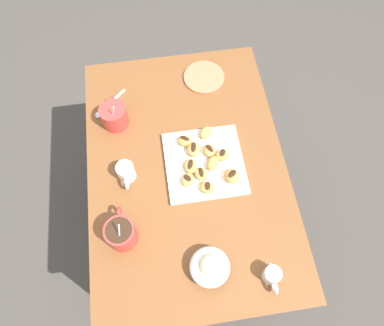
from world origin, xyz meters
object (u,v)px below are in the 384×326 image
(beignet_0, at_px, (206,133))
(beignet_1, at_px, (222,155))
(ice_cream_bowl, at_px, (210,267))
(beignet_6, at_px, (207,188))
(chocolate_sauce_pitcher, at_px, (272,275))
(beignet_4, at_px, (209,150))
(cream_pitcher_white, at_px, (126,172))
(pastry_plate_square, at_px, (204,162))
(beignet_3, at_px, (201,174))
(dining_table, at_px, (187,183))
(beignet_5, at_px, (232,176))
(beignet_8, at_px, (194,150))
(beignet_7, at_px, (190,166))
(beignet_10, at_px, (213,163))
(beignet_9, at_px, (188,180))
(coffee_mug_red_left, at_px, (121,233))
(beignet_2, at_px, (185,141))
(coffee_mug_red_right, at_px, (114,115))
(saucer_coral_left, at_px, (204,77))

(beignet_0, distance_m, beignet_1, 0.11)
(ice_cream_bowl, height_order, beignet_6, ice_cream_bowl)
(chocolate_sauce_pitcher, height_order, beignet_4, chocolate_sauce_pitcher)
(cream_pitcher_white, bearing_deg, chocolate_sauce_pitcher, -134.34)
(pastry_plate_square, distance_m, beignet_3, 0.06)
(dining_table, distance_m, beignet_1, 0.22)
(beignet_5, xyz_separation_m, beignet_8, (0.12, 0.11, -0.00))
(ice_cream_bowl, relative_size, beignet_7, 2.28)
(chocolate_sauce_pitcher, height_order, beignet_10, chocolate_sauce_pitcher)
(ice_cream_bowl, bearing_deg, chocolate_sauce_pitcher, -105.72)
(beignet_3, bearing_deg, beignet_9, 107.19)
(beignet_8, height_order, beignet_10, same)
(beignet_0, height_order, beignet_4, same)
(coffee_mug_red_left, relative_size, beignet_6, 2.80)
(beignet_1, bearing_deg, coffee_mug_red_left, 122.08)
(beignet_6, bearing_deg, dining_table, 29.01)
(beignet_0, height_order, beignet_7, beignet_0)
(beignet_2, bearing_deg, beignet_7, -177.04)
(pastry_plate_square, height_order, beignet_9, beignet_9)
(beignet_9, distance_m, beignet_10, 0.11)
(beignet_6, height_order, beignet_7, same)
(cream_pitcher_white, height_order, beignet_6, cream_pitcher_white)
(cream_pitcher_white, relative_size, beignet_8, 1.88)
(beignet_1, distance_m, beignet_9, 0.15)
(coffee_mug_red_right, xyz_separation_m, chocolate_sauce_pitcher, (-0.63, -0.44, -0.02))
(saucer_coral_left, bearing_deg, beignet_6, 171.94)
(beignet_10, bearing_deg, beignet_5, -136.86)
(chocolate_sauce_pitcher, xyz_separation_m, beignet_10, (0.39, 0.11, 0.00))
(ice_cream_bowl, relative_size, beignet_4, 2.54)
(beignet_9, bearing_deg, beignet_4, -42.69)
(ice_cream_bowl, distance_m, beignet_10, 0.35)
(ice_cream_bowl, xyz_separation_m, beignet_5, (0.28, -0.12, -0.00))
(beignet_6, relative_size, beignet_10, 0.94)
(beignet_2, xyz_separation_m, beignet_3, (-0.13, -0.04, -0.00))
(cream_pitcher_white, bearing_deg, beignet_2, -66.43)
(dining_table, xyz_separation_m, beignet_5, (-0.07, -0.14, 0.19))
(dining_table, height_order, beignet_9, beignet_9)
(beignet_5, bearing_deg, chocolate_sauce_pitcher, -170.21)
(chocolate_sauce_pitcher, xyz_separation_m, beignet_4, (0.44, 0.11, 0.00))
(beignet_1, height_order, beignet_7, beignet_1)
(beignet_1, relative_size, beignet_3, 0.93)
(chocolate_sauce_pitcher, xyz_separation_m, beignet_3, (0.36, 0.16, -0.00))
(beignet_3, bearing_deg, beignet_1, -55.42)
(saucer_coral_left, xyz_separation_m, beignet_10, (-0.39, 0.03, 0.03))
(beignet_3, xyz_separation_m, beignet_6, (-0.05, -0.01, -0.00))
(dining_table, bearing_deg, coffee_mug_red_right, 46.71)
(pastry_plate_square, xyz_separation_m, beignet_6, (-0.11, 0.01, 0.02))
(pastry_plate_square, xyz_separation_m, beignet_0, (0.10, -0.02, 0.02))
(cream_pitcher_white, bearing_deg, beignet_3, -99.31)
(beignet_0, xyz_separation_m, beignet_6, (-0.21, 0.03, -0.00))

